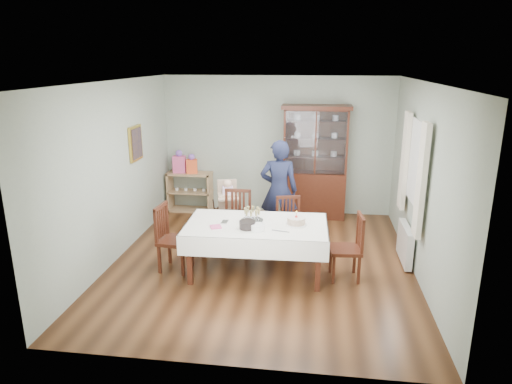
% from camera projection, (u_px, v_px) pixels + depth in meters
% --- Properties ---
extents(floor, '(5.00, 5.00, 0.00)m').
position_uv_depth(floor, '(262.00, 262.00, 7.01)').
color(floor, '#593319').
rests_on(floor, ground).
extents(room_shell, '(5.00, 5.00, 5.00)m').
position_uv_depth(room_shell, '(266.00, 146.00, 7.03)').
color(room_shell, '#9EAA99').
rests_on(room_shell, floor).
extents(dining_table, '(2.03, 1.20, 0.76)m').
position_uv_depth(dining_table, '(256.00, 248.00, 6.55)').
color(dining_table, '#401C10').
rests_on(dining_table, floor).
extents(china_cabinet, '(1.30, 0.48, 2.18)m').
position_uv_depth(china_cabinet, '(315.00, 161.00, 8.74)').
color(china_cabinet, '#401C10').
rests_on(china_cabinet, floor).
extents(sideboard, '(0.90, 0.38, 0.80)m').
position_uv_depth(sideboard, '(190.00, 192.00, 9.29)').
color(sideboard, tan).
rests_on(sideboard, floor).
extents(picture_frame, '(0.04, 0.48, 0.58)m').
position_uv_depth(picture_frame, '(136.00, 143.00, 7.59)').
color(picture_frame, gold).
rests_on(picture_frame, room_shell).
extents(window, '(0.04, 1.02, 1.22)m').
position_uv_depth(window, '(417.00, 164.00, 6.57)').
color(window, white).
rests_on(window, room_shell).
extents(curtain_left, '(0.07, 0.30, 1.55)m').
position_uv_depth(curtain_left, '(421.00, 181.00, 6.02)').
color(curtain_left, silver).
rests_on(curtain_left, room_shell).
extents(curtain_right, '(0.07, 0.30, 1.55)m').
position_uv_depth(curtain_right, '(405.00, 161.00, 7.20)').
color(curtain_right, silver).
rests_on(curtain_right, room_shell).
extents(radiator, '(0.10, 0.80, 0.55)m').
position_uv_depth(radiator, '(405.00, 244.00, 6.93)').
color(radiator, white).
rests_on(radiator, floor).
extents(chair_far_left, '(0.44, 0.44, 0.99)m').
position_uv_depth(chair_far_left, '(236.00, 234.00, 7.33)').
color(chair_far_left, '#401C10').
rests_on(chair_far_left, floor).
extents(chair_far_right, '(0.50, 0.50, 0.91)m').
position_uv_depth(chair_far_right, '(290.00, 237.00, 7.26)').
color(chair_far_right, '#401C10').
rests_on(chair_far_right, floor).
extents(chair_end_left, '(0.48, 0.48, 0.98)m').
position_uv_depth(chair_end_left, '(174.00, 251.00, 6.70)').
color(chair_end_left, '#401C10').
rests_on(chair_end_left, floor).
extents(chair_end_right, '(0.46, 0.46, 0.95)m').
position_uv_depth(chair_end_right, '(346.00, 260.00, 6.42)').
color(chair_end_right, '#401C10').
rests_on(chair_end_right, floor).
extents(woman, '(0.65, 0.45, 1.73)m').
position_uv_depth(woman, '(279.00, 191.00, 7.68)').
color(woman, black).
rests_on(woman, floor).
extents(high_chair, '(0.56, 0.56, 1.01)m').
position_uv_depth(high_chair, '(228.00, 214.00, 7.97)').
color(high_chair, black).
rests_on(high_chair, floor).
extents(champagne_tray, '(0.32, 0.32, 0.20)m').
position_uv_depth(champagne_tray, '(252.00, 217.00, 6.54)').
color(champagne_tray, silver).
rests_on(champagne_tray, dining_table).
extents(birthday_cake, '(0.30, 0.30, 0.20)m').
position_uv_depth(birthday_cake, '(296.00, 221.00, 6.39)').
color(birthday_cake, white).
rests_on(birthday_cake, dining_table).
extents(plate_stack_dark, '(0.24, 0.24, 0.11)m').
position_uv_depth(plate_stack_dark, '(247.00, 225.00, 6.25)').
color(plate_stack_dark, black).
rests_on(plate_stack_dark, dining_table).
extents(plate_stack_white, '(0.23, 0.23, 0.08)m').
position_uv_depth(plate_stack_white, '(258.00, 227.00, 6.20)').
color(plate_stack_white, white).
rests_on(plate_stack_white, dining_table).
extents(napkin_stack, '(0.19, 0.19, 0.02)m').
position_uv_depth(napkin_stack, '(216.00, 227.00, 6.30)').
color(napkin_stack, '#E0528C').
rests_on(napkin_stack, dining_table).
extents(cutlery, '(0.11, 0.16, 0.01)m').
position_uv_depth(cutlery, '(222.00, 222.00, 6.51)').
color(cutlery, silver).
rests_on(cutlery, dining_table).
extents(cake_knife, '(0.25, 0.08, 0.01)m').
position_uv_depth(cake_knife, '(281.00, 231.00, 6.15)').
color(cake_knife, silver).
rests_on(cake_knife, dining_table).
extents(gift_bag_pink, '(0.27, 0.19, 0.46)m').
position_uv_depth(gift_bag_pink, '(179.00, 163.00, 9.12)').
color(gift_bag_pink, '#E0528C').
rests_on(gift_bag_pink, sideboard).
extents(gift_bag_orange, '(0.24, 0.19, 0.39)m').
position_uv_depth(gift_bag_orange, '(192.00, 164.00, 9.10)').
color(gift_bag_orange, '#FF5928').
rests_on(gift_bag_orange, sideboard).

